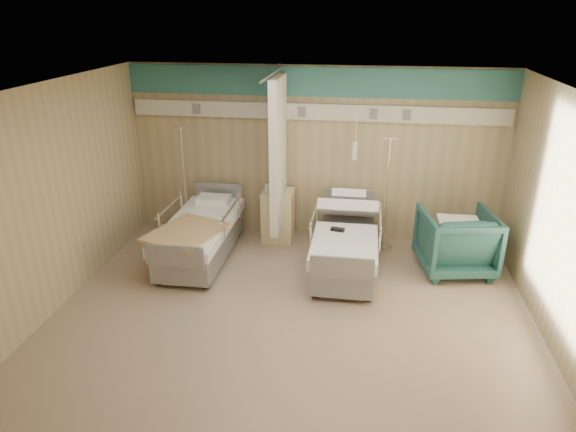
{
  "coord_description": "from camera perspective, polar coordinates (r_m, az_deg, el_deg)",
  "views": [
    {
      "loc": [
        0.8,
        -5.52,
        3.62
      ],
      "look_at": [
        -0.14,
        0.6,
        1.08
      ],
      "focal_mm": 32.0,
      "sensor_mm": 36.0,
      "label": 1
    }
  ],
  "objects": [
    {
      "name": "waffle_blanket",
      "position": [
        7.58,
        18.62,
        0.53
      ],
      "size": [
        0.57,
        0.51,
        0.06
      ],
      "primitive_type": "cube",
      "rotation": [
        0.0,
        0.0,
        3.15
      ],
      "color": "silver",
      "rests_on": "visitor_armchair"
    },
    {
      "name": "tan_blanket",
      "position": [
        7.42,
        -11.17,
        -1.76
      ],
      "size": [
        1.17,
        1.31,
        0.04
      ],
      "primitive_type": "cube",
      "rotation": [
        0.0,
        0.0,
        -0.32
      ],
      "color": "tan",
      "rests_on": "bed_left"
    },
    {
      "name": "ground",
      "position": [
        6.64,
        0.43,
        -10.72
      ],
      "size": [
        6.0,
        5.0,
        0.0
      ],
      "primitive_type": "cube",
      "color": "gray",
      "rests_on": "ground"
    },
    {
      "name": "bed_right",
      "position": [
        7.58,
        6.37,
        -3.72
      ],
      "size": [
        1.0,
        2.16,
        0.63
      ],
      "primitive_type": null,
      "color": "white",
      "rests_on": "ground"
    },
    {
      "name": "white_cup",
      "position": [
        8.28,
        -2.27,
        3.18
      ],
      "size": [
        0.1,
        0.1,
        0.12
      ],
      "primitive_type": "cylinder",
      "rotation": [
        0.0,
        0.0,
        -0.13
      ],
      "color": "white",
      "rests_on": "bedside_cabinet"
    },
    {
      "name": "iv_stand_right",
      "position": [
        8.31,
        10.57,
        -1.13
      ],
      "size": [
        0.32,
        0.32,
        1.81
      ],
      "rotation": [
        0.0,
        0.0,
        -0.04
      ],
      "color": "silver",
      "rests_on": "ground"
    },
    {
      "name": "iv_stand_left",
      "position": [
        8.75,
        -11.14,
        0.16
      ],
      "size": [
        0.34,
        0.34,
        1.89
      ],
      "rotation": [
        0.0,
        0.0,
        0.23
      ],
      "color": "silver",
      "rests_on": "ground"
    },
    {
      "name": "call_remote",
      "position": [
        7.39,
        5.53,
        -1.49
      ],
      "size": [
        0.21,
        0.12,
        0.04
      ],
      "primitive_type": "cube",
      "rotation": [
        0.0,
        0.0,
        -0.18
      ],
      "color": "black",
      "rests_on": "bed_right"
    },
    {
      "name": "visitor_armchair",
      "position": [
        7.82,
        18.17,
        -2.69
      ],
      "size": [
        1.16,
        1.18,
        0.93
      ],
      "primitive_type": "imported",
      "rotation": [
        0.0,
        0.0,
        3.32
      ],
      "color": "#1F4F4C",
      "rests_on": "ground"
    },
    {
      "name": "bedside_cabinet",
      "position": [
        8.46,
        -1.09,
        0.09
      ],
      "size": [
        0.5,
        0.48,
        0.85
      ],
      "primitive_type": "cube",
      "color": "beige",
      "rests_on": "ground"
    },
    {
      "name": "toiletry_bag",
      "position": [
        8.3,
        -1.23,
        3.26
      ],
      "size": [
        0.26,
        0.18,
        0.13
      ],
      "primitive_type": "cube",
      "rotation": [
        0.0,
        0.0,
        0.13
      ],
      "color": "black",
      "rests_on": "bedside_cabinet"
    },
    {
      "name": "bed_left",
      "position": [
        7.94,
        -9.69,
        -2.64
      ],
      "size": [
        1.0,
        2.16,
        0.63
      ],
      "primitive_type": null,
      "color": "white",
      "rests_on": "ground"
    },
    {
      "name": "room_walls",
      "position": [
        6.09,
        0.53,
        5.52
      ],
      "size": [
        6.04,
        5.04,
        2.82
      ],
      "color": "tan",
      "rests_on": "ground"
    }
  ]
}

